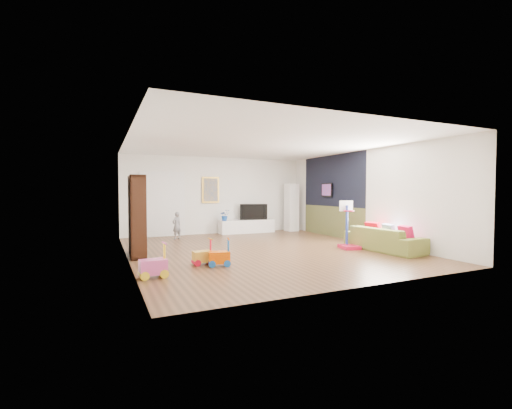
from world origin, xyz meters
name	(u,v)px	position (x,y,z in m)	size (l,w,h in m)	color
floor	(262,250)	(0.00, 0.00, 0.00)	(6.50, 7.50, 0.00)	brown
ceiling	(263,144)	(0.00, 0.00, 2.70)	(6.50, 7.50, 0.00)	white
wall_back	(217,196)	(0.00, 3.75, 1.35)	(6.50, 0.00, 2.70)	silver
wall_front	(366,201)	(0.00, -3.75, 1.35)	(6.50, 0.00, 2.70)	silver
wall_left	(127,198)	(-3.25, 0.00, 1.35)	(0.00, 7.50, 2.70)	white
wall_right	(362,196)	(3.25, 0.00, 1.35)	(0.00, 7.50, 2.70)	white
navy_accent	(332,181)	(3.23, 1.40, 1.85)	(0.01, 3.20, 1.70)	black
olive_wainscot	(332,221)	(3.23, 1.40, 0.50)	(0.01, 3.20, 1.00)	brown
doorway	(163,205)	(-1.90, 3.71, 1.05)	(1.45, 0.06, 2.10)	white
painting_back	(211,190)	(-0.25, 3.71, 1.55)	(0.62, 0.06, 0.92)	gold
artwork_right	(327,190)	(3.17, 1.60, 1.55)	(0.04, 0.56, 0.46)	#7F3F8C
media_console	(247,226)	(1.02, 3.43, 0.23)	(2.01, 0.50, 0.47)	white
tall_cabinet	(291,207)	(2.79, 3.28, 0.89)	(0.42, 0.42, 1.79)	white
bookshelf	(137,216)	(-3.01, 0.48, 0.93)	(0.33, 1.28, 1.87)	black
sofa	(384,239)	(2.74, -1.40, 0.30)	(2.03, 0.79, 0.59)	olive
basketball_hoop	(349,225)	(2.13, -0.82, 0.63)	(0.43, 0.53, 1.27)	red
ride_on_yellow	(203,252)	(-1.89, -1.13, 0.27)	(0.40, 0.25, 0.53)	gold
ride_on_orange	(219,252)	(-1.62, -1.40, 0.28)	(0.42, 0.26, 0.56)	#EF5800
ride_on_pink	(153,261)	(-2.96, -1.81, 0.30)	(0.45, 0.28, 0.61)	#D7509D
child	(177,226)	(-1.62, 2.84, 0.43)	(0.31, 0.21, 0.86)	slate
tv	(253,212)	(1.29, 3.47, 0.76)	(1.00, 0.13, 0.57)	black
vase_plant	(225,215)	(0.18, 3.43, 0.66)	(0.35, 0.31, 0.39)	#144399
pillow_left	(406,234)	(2.91, -1.94, 0.47)	(0.11, 0.42, 0.42)	#CA0D44
pillow_center	(389,232)	(2.95, -1.37, 0.47)	(0.10, 0.39, 0.39)	silver
pillow_right	(373,230)	(2.91, -0.84, 0.47)	(0.11, 0.41, 0.41)	#B40415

